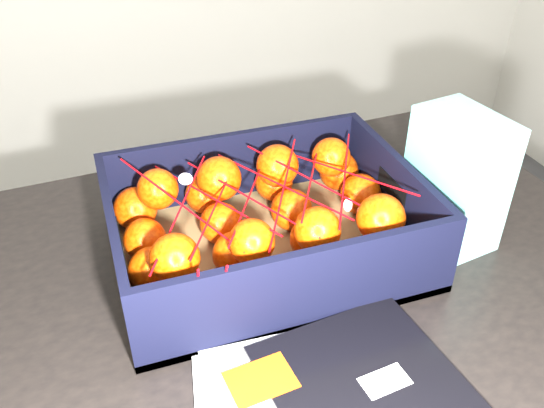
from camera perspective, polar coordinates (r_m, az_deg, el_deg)
name	(u,v)px	position (r m, az deg, el deg)	size (l,w,h in m)	color
table	(240,344)	(0.88, -3.13, -13.58)	(1.24, 0.86, 0.75)	black
produce_crate	(265,234)	(0.85, -0.67, -2.92)	(0.43, 0.32, 0.12)	olive
clementine_heap	(267,220)	(0.84, -0.48, -1.57)	(0.41, 0.30, 0.12)	#EE3F05
mesh_net	(261,196)	(0.79, -1.05, 0.77)	(0.36, 0.28, 0.09)	#B9060D
retail_carton	(456,179)	(0.89, 17.59, 2.31)	(0.09, 0.13, 0.20)	silver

